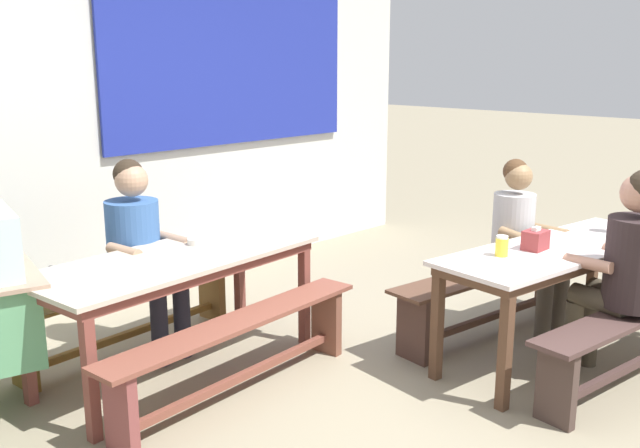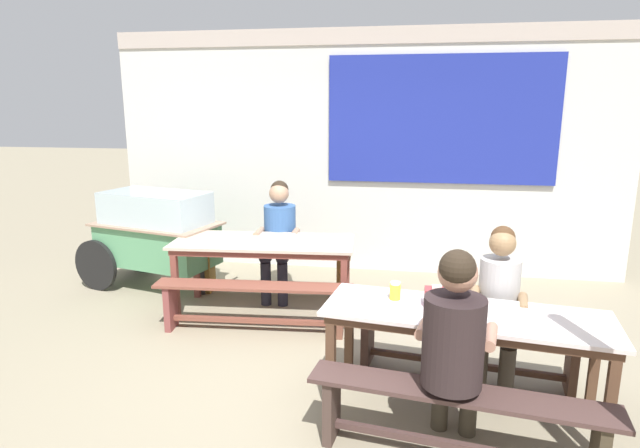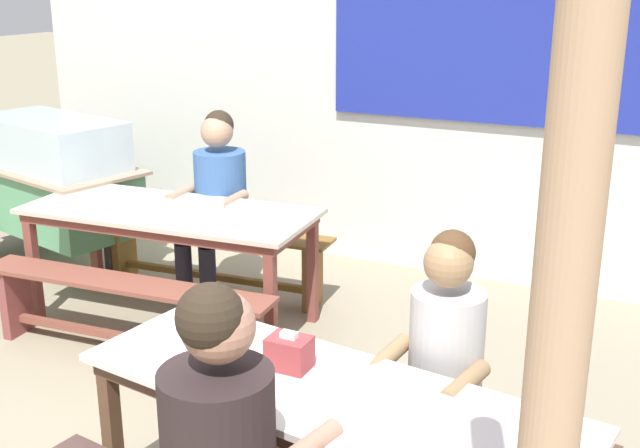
{
  "view_description": "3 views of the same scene",
  "coord_description": "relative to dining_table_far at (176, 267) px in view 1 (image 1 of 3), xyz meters",
  "views": [
    {
      "loc": [
        -3.23,
        -2.26,
        1.93
      ],
      "look_at": [
        -0.13,
        0.71,
        0.91
      ],
      "focal_mm": 39.8,
      "sensor_mm": 36.0,
      "label": 1
    },
    {
      "loc": [
        0.58,
        -3.72,
        2.09
      ],
      "look_at": [
        -0.22,
        0.89,
        1.02
      ],
      "focal_mm": 29.48,
      "sensor_mm": 36.0,
      "label": 2
    },
    {
      "loc": [
        2.04,
        -2.62,
        2.16
      ],
      "look_at": [
        0.43,
        0.71,
        0.98
      ],
      "focal_mm": 44.83,
      "sensor_mm": 36.0,
      "label": 3
    }
  ],
  "objects": [
    {
      "name": "ground_plane",
      "position": [
        0.85,
        -1.23,
        -0.68
      ],
      "size": [
        40.0,
        40.0,
        0.0
      ],
      "primitive_type": "plane",
      "color": "gray"
    },
    {
      "name": "backdrop_wall",
      "position": [
        0.9,
        1.63,
        0.89
      ],
      "size": [
        6.34,
        0.23,
        2.99
      ],
      "color": "silver",
      "rests_on": "ground_plane"
    },
    {
      "name": "dining_table_far",
      "position": [
        0.0,
        0.0,
        0.0
      ],
      "size": [
        1.87,
        0.88,
        0.75
      ],
      "color": "#BFAE9B",
      "rests_on": "ground_plane"
    },
    {
      "name": "dining_table_near",
      "position": [
        1.83,
        -1.58,
        -0.0
      ],
      "size": [
        1.93,
        0.87,
        0.75
      ],
      "color": "silver",
      "rests_on": "ground_plane"
    },
    {
      "name": "bench_far_back",
      "position": [
        -0.04,
        0.52,
        -0.38
      ],
      "size": [
        1.74,
        0.4,
        0.46
      ],
      "color": "brown",
      "rests_on": "ground_plane"
    },
    {
      "name": "bench_far_front",
      "position": [
        0.04,
        -0.52,
        -0.36
      ],
      "size": [
        1.86,
        0.39,
        0.46
      ],
      "color": "brown",
      "rests_on": "ground_plane"
    },
    {
      "name": "bench_near_back",
      "position": [
        1.9,
        -1.06,
        -0.37
      ],
      "size": [
        1.79,
        0.54,
        0.46
      ],
      "color": "#503526",
      "rests_on": "ground_plane"
    },
    {
      "name": "bench_near_front",
      "position": [
        1.75,
        -2.1,
        -0.36
      ],
      "size": [
        1.79,
        0.5,
        0.46
      ],
      "color": "#47312D",
      "rests_on": "ground_plane"
    },
    {
      "name": "person_right_near_table",
      "position": [
        2.1,
        -1.18,
        0.01
      ],
      "size": [
        0.45,
        0.58,
        1.23
      ],
      "color": "#433A31",
      "rests_on": "ground_plane"
    },
    {
      "name": "person_near_front",
      "position": [
        1.72,
        -2.04,
        0.08
      ],
      "size": [
        0.51,
        0.55,
        1.32
      ],
      "color": "#463D2E",
      "rests_on": "ground_plane"
    },
    {
      "name": "person_center_facing",
      "position": [
        0.04,
        0.46,
        0.06
      ],
      "size": [
        0.47,
        0.59,
        1.29
      ],
      "color": "#20202B",
      "rests_on": "ground_plane"
    },
    {
      "name": "tissue_box",
      "position": [
        1.64,
        -1.51,
        0.14
      ],
      "size": [
        0.16,
        0.12,
        0.15
      ],
      "color": "#933436",
      "rests_on": "dining_table_near"
    },
    {
      "name": "condiment_jar",
      "position": [
        1.36,
        -1.43,
        0.13
      ],
      "size": [
        0.08,
        0.08,
        0.13
      ],
      "color": "yellow",
      "rests_on": "dining_table_near"
    },
    {
      "name": "soup_bowl",
      "position": [
        0.25,
        0.12,
        0.09
      ],
      "size": [
        0.13,
        0.13,
        0.04
      ],
      "primitive_type": "cylinder",
      "color": "silver",
      "rests_on": "dining_table_far"
    }
  ]
}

